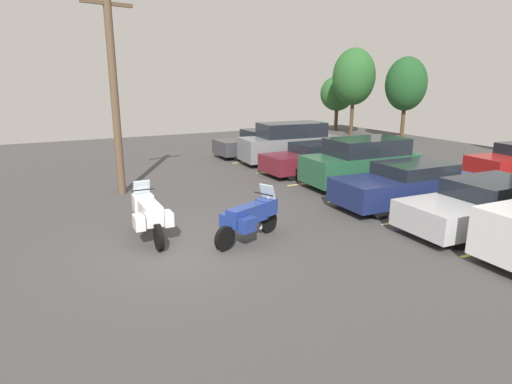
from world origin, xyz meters
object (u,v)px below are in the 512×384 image
Objects in this scene: car_green at (362,162)px; car_silver at (484,205)px; car_charcoal at (259,143)px; car_grey at (290,143)px; utility_pole at (114,91)px; motorcycle_touring at (149,213)px; car_navy at (406,184)px; car_maroon at (313,158)px; motorcycle_second at (250,217)px.

car_green is 0.94× the size of car_silver.
car_grey reaches higher than car_charcoal.
car_green is 0.65× the size of utility_pole.
car_silver is at bearing 67.37° from motorcycle_touring.
car_navy is (2.82, -0.55, -0.22)m from car_green.
motorcycle_touring is 0.33× the size of utility_pole.
car_navy is 0.69× the size of utility_pole.
utility_pole reaches higher than motorcycle_touring.
car_green is 9.54m from utility_pole.
car_silver is at bearing 44.07° from utility_pole.
car_maroon is 5.57m from car_navy.
utility_pole reaches higher than car_maroon.
car_maroon is 8.75m from utility_pole.
car_grey is at bearing 105.41° from utility_pole.
utility_pole is (4.87, -8.21, 2.99)m from car_charcoal.
car_navy is 10.39m from utility_pole.
car_grey is at bearing 143.03° from motorcycle_second.
car_grey is 1.03× the size of car_navy.
utility_pole is at bearing -135.93° from car_silver.
car_green is 5.58m from car_silver.
car_grey is 2.65m from car_maroon.
car_grey reaches higher than car_green.
motorcycle_second reaches higher than car_maroon.
car_charcoal is at bearing 151.31° from motorcycle_second.
car_grey is 0.71× the size of utility_pole.
utility_pole is (-0.21, -8.22, 3.02)m from car_maroon.
car_silver is (13.39, 0.05, -0.01)m from car_charcoal.
motorcycle_second is at bearing -36.97° from car_grey.
car_green is at bearing 71.07° from utility_pole.
motorcycle_touring is 0.47× the size of car_grey.
car_grey is at bearing 129.82° from motorcycle_touring.
car_silver is at bearing -1.99° from car_grey.
car_silver is (10.91, -0.38, -0.30)m from car_grey.
car_grey is 1.02× the size of car_silver.
motorcycle_touring is at bearing -60.43° from car_maroon.
car_grey is (-7.37, 8.85, 0.30)m from motorcycle_touring.
car_silver is (2.20, 6.18, 0.04)m from motorcycle_second.
car_charcoal is at bearing 120.67° from utility_pole.
motorcycle_second is 0.31× the size of utility_pole.
car_silver is (8.31, 0.04, 0.02)m from car_maroon.
motorcycle_second is at bearing -109.58° from car_silver.
utility_pole is at bearing -59.33° from car_charcoal.
car_grey is (-8.71, 6.55, 0.34)m from motorcycle_second.
car_maroon is at bearing -171.12° from car_green.
motorcycle_touring is 8.35m from car_navy.
utility_pole is (-5.79, -8.10, 2.97)m from car_navy.
motorcycle_second is at bearing -45.10° from car_maroon.
motorcycle_second is 0.44× the size of car_navy.
car_green is at bearing 0.12° from car_grey.
car_maroon is 0.91× the size of car_navy.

